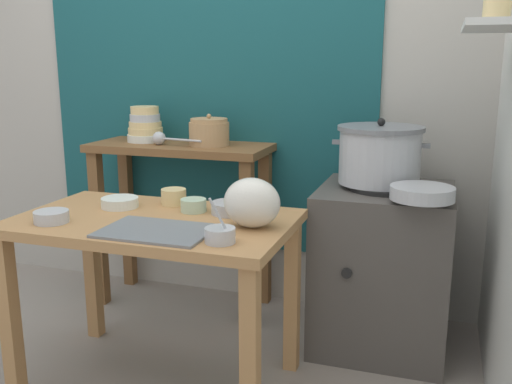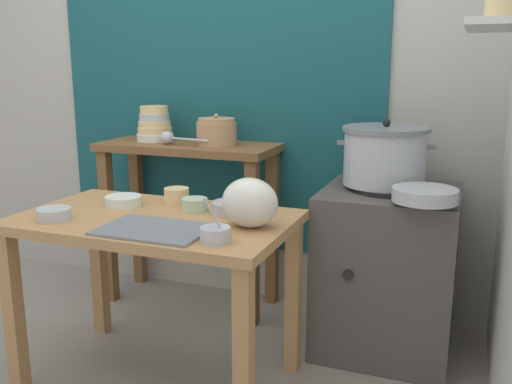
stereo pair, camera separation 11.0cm
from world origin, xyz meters
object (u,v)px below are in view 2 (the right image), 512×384
object	(u,v)px
stove_block	(387,269)
bowl_stack_enamel	(155,125)
clay_pot	(217,132)
prep_bowl_0	(195,204)
prep_bowl_4	(215,234)
prep_bowl_5	(177,195)
prep_table	(156,243)
back_shelf_table	(189,184)
wide_pan	(425,195)
steamer_pot	(385,156)
ladle	(169,138)
prep_bowl_2	(54,213)
serving_tray	(155,229)
plastic_bag	(250,203)
prep_bowl_3	(232,207)
prep_bowl_1	(123,200)

from	to	relation	value
stove_block	bowl_stack_enamel	xyz separation A→B (m)	(-1.32, 0.16, 0.60)
clay_pot	prep_bowl_0	bearing A→B (deg)	-73.02
clay_pot	prep_bowl_4	xyz separation A→B (m)	(0.45, -0.98, -0.22)
prep_bowl_5	prep_table	bearing A→B (deg)	-84.65
back_shelf_table	wide_pan	world-z (taller)	back_shelf_table
prep_table	steamer_pot	world-z (taller)	steamer_pot
ladle	prep_bowl_2	bearing A→B (deg)	-90.89
serving_tray	prep_bowl_5	distance (m)	0.41
steamer_pot	plastic_bag	size ratio (longest dim) A/B	2.02
stove_block	prep_bowl_5	xyz separation A→B (m)	(-0.86, -0.42, 0.37)
prep_table	prep_bowl_2	size ratio (longest dim) A/B	8.29
ladle	prep_bowl_4	world-z (taller)	ladle
prep_table	serving_tray	xyz separation A→B (m)	(0.10, -0.17, 0.12)
serving_tray	prep_bowl_0	size ratio (longest dim) A/B	3.77
prep_bowl_2	prep_bowl_3	bearing A→B (deg)	29.21
prep_bowl_0	clay_pot	bearing A→B (deg)	106.98
prep_table	prep_bowl_0	xyz separation A→B (m)	(0.11, 0.14, 0.14)
plastic_bag	prep_bowl_3	distance (m)	0.23
bowl_stack_enamel	wide_pan	xyz separation A→B (m)	(1.48, -0.41, -0.18)
prep_bowl_2	back_shelf_table	bearing A→B (deg)	84.82
steamer_pot	prep_bowl_2	size ratio (longest dim) A/B	3.29
stove_block	prep_bowl_4	world-z (taller)	prep_bowl_4
prep_table	plastic_bag	xyz separation A→B (m)	(0.41, 0.00, 0.20)
back_shelf_table	bowl_stack_enamel	size ratio (longest dim) A/B	4.81
prep_bowl_4	serving_tray	bearing A→B (deg)	171.40
serving_tray	prep_bowl_0	world-z (taller)	prep_bowl_0
back_shelf_table	wide_pan	xyz separation A→B (m)	(1.26, -0.38, 0.13)
wide_pan	steamer_pot	bearing A→B (deg)	127.14
bowl_stack_enamel	back_shelf_table	bearing A→B (deg)	-8.39
prep_table	prep_bowl_2	world-z (taller)	prep_bowl_2
steamer_pot	prep_bowl_2	bearing A→B (deg)	-143.53
clay_pot	prep_bowl_1	xyz separation A→B (m)	(-0.13, -0.67, -0.23)
plastic_bag	prep_bowl_4	distance (m)	0.22
serving_tray	prep_bowl_3	xyz separation A→B (m)	(0.16, 0.33, 0.02)
plastic_bag	stove_block	bearing A→B (deg)	56.29
stove_block	prep_bowl_3	distance (m)	0.83
prep_table	prep_bowl_5	bearing A→B (deg)	95.35
back_shelf_table	steamer_pot	world-z (taller)	steamer_pot
prep_bowl_0	prep_bowl_1	distance (m)	0.33
clay_pot	plastic_bag	xyz separation A→B (m)	(0.50, -0.77, -0.16)
prep_bowl_0	prep_bowl_5	world-z (taller)	prep_bowl_5
serving_tray	plastic_bag	size ratio (longest dim) A/B	1.85
ladle	prep_bowl_3	size ratio (longest dim) A/B	1.81
prep_table	prep_bowl_0	world-z (taller)	prep_bowl_0
stove_block	prep_bowl_2	size ratio (longest dim) A/B	5.88
prep_bowl_5	serving_tray	bearing A→B (deg)	-72.38
prep_table	prep_bowl_2	bearing A→B (deg)	-152.14
clay_pot	prep_bowl_1	size ratio (longest dim) A/B	1.33
back_shelf_table	prep_bowl_0	distance (m)	0.74
clay_pot	wide_pan	world-z (taller)	clay_pot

